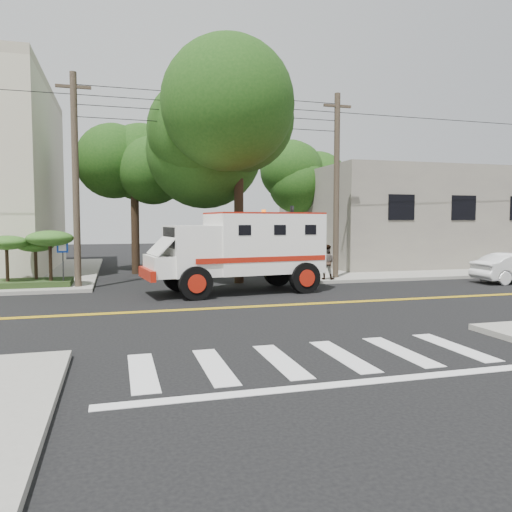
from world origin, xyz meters
name	(u,v)px	position (x,y,z in m)	size (l,w,h in m)	color
ground	(242,307)	(0.00, 0.00, 0.00)	(100.00, 100.00, 0.00)	black
sidewalk_ne	(388,263)	(13.50, 13.50, 0.07)	(17.00, 17.00, 0.15)	gray
building_right	(404,217)	(15.00, 14.00, 3.15)	(14.00, 12.00, 6.00)	slate
utility_pole_left	(76,182)	(-5.60, 6.00, 4.50)	(0.28, 0.28, 9.00)	#382D23
utility_pole_right	(336,188)	(6.30, 6.20, 4.50)	(0.28, 0.28, 9.00)	#382D23
tree_main	(249,127)	(1.94, 6.21, 7.20)	(6.08, 5.70, 9.85)	black
tree_left	(140,169)	(-2.68, 11.79, 5.73)	(4.48, 4.20, 7.70)	black
tree_right	(311,174)	(8.84, 15.77, 6.09)	(4.80, 4.50, 8.20)	black
traffic_signal	(292,236)	(3.80, 5.60, 2.23)	(0.15, 0.18, 3.60)	#3F3F42
accessibility_sign	(63,258)	(-6.20, 6.17, 1.37)	(0.45, 0.10, 2.02)	#3F3F42
palm_planter	(32,251)	(-7.44, 6.62, 1.65)	(3.52, 2.63, 2.36)	#1E3314
armored_truck	(243,247)	(0.93, 3.50, 1.85)	(7.40, 3.61, 3.24)	white
pedestrian_a	(312,260)	(5.50, 7.33, 0.91)	(0.55, 0.36, 1.52)	gray
pedestrian_b	(326,262)	(5.50, 5.50, 0.97)	(0.80, 0.62, 1.64)	gray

